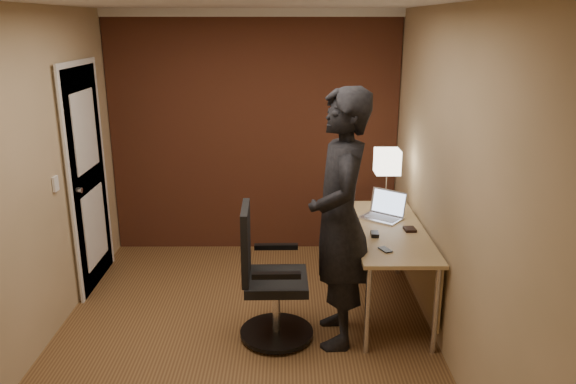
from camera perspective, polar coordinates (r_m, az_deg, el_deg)
The scene contains 9 objects.
room at distance 5.47m, azimuth -6.60°, elevation 6.21°, with size 4.00×4.00×4.00m.
desk at distance 4.79m, azimuth 10.91°, elevation -5.10°, with size 0.60×1.50×0.73m.
desk_lamp at distance 5.20m, azimuth 10.05°, elevation 3.00°, with size 0.22×0.22×0.54m.
laptop at distance 4.97m, azimuth 9.80°, elevation -1.86°, with size 0.42×0.41×0.23m.
mouse at distance 4.55m, azimuth 8.80°, elevation -4.25°, with size 0.06×0.10×0.03m, color black.
phone at distance 4.29m, azimuth 9.85°, elevation -5.79°, with size 0.06×0.12×0.01m, color black.
wallet at distance 4.72m, azimuth 12.27°, elevation -3.72°, with size 0.09×0.11×0.02m, color black.
office_chair at distance 4.33m, azimuth -2.09°, elevation -9.24°, with size 0.57×0.59×1.05m.
person at distance 4.15m, azimuth 5.28°, elevation -2.86°, with size 0.71×0.47×1.95m, color black.
Camera 1 is at (0.34, -3.80, 2.37)m, focal length 35.00 mm.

